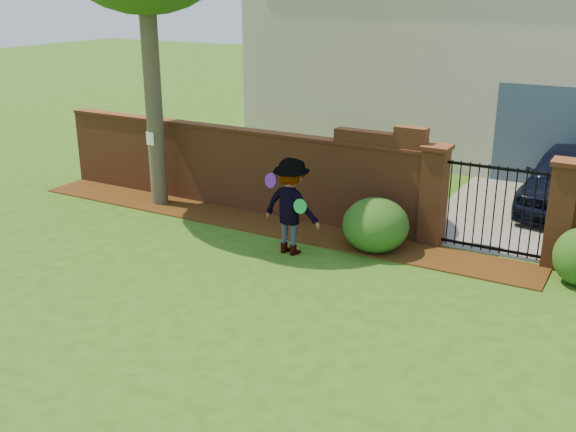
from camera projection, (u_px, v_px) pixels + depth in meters
The scene contains 14 objects.
ground at pixel (199, 297), 10.35m from camera, with size 80.00×80.00×0.01m, color #305A16.
mulch_bed at pixel (260, 223), 13.53m from camera, with size 11.10×1.08×0.03m, color #3A200A.
brick_wall at pixel (234, 166), 14.27m from camera, with size 8.70×0.31×2.16m.
pillar_left at pixel (434, 195), 12.21m from camera, with size 0.50×0.50×1.88m.
pillar_right at pixel (561, 214), 11.18m from camera, with size 0.50×0.50×1.88m.
iron_gate at pixel (494, 209), 11.73m from camera, with size 1.78×0.03×1.60m.
driveway at pixel (532, 196), 15.29m from camera, with size 3.20×8.00×0.01m, color slate.
house at pixel (480, 39), 18.71m from camera, with size 12.40×6.40×6.30m.
car at pixel (566, 181), 14.06m from camera, with size 1.60×3.97×1.35m, color black.
paper_notice at pixel (150, 139), 14.17m from camera, with size 0.20×0.01×0.28m, color white.
shrub_left at pixel (376, 225), 12.02m from camera, with size 1.20×1.20×0.99m, color #184C16.
man at pixel (290, 207), 11.78m from camera, with size 1.13×0.65×1.75m, color gray.
frisbee_purple at pixel (271, 180), 11.77m from camera, with size 0.26×0.26×0.02m, color #651BAB.
frisbee_green at pixel (300, 206), 11.48m from camera, with size 0.26×0.26×0.02m, color green.
Camera 1 is at (5.82, -7.47, 4.57)m, focal length 41.60 mm.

